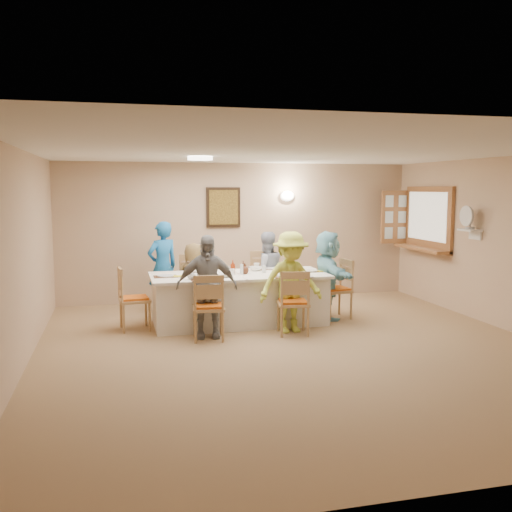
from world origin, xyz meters
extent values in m
plane|color=#A5815D|center=(0.00, 0.00, 0.00)|extent=(7.00, 7.00, 0.00)
plane|color=tan|center=(0.00, 3.50, 1.25)|extent=(6.50, 0.00, 6.50)
plane|color=tan|center=(0.00, -3.50, 1.25)|extent=(6.50, 0.00, 6.50)
plane|color=tan|center=(-3.25, 0.00, 1.25)|extent=(0.00, 7.00, 7.00)
plane|color=white|center=(0.00, 0.00, 2.50)|extent=(7.00, 7.00, 0.00)
cube|color=black|center=(-0.30, 3.47, 1.70)|extent=(0.62, 0.04, 0.72)
cube|color=black|center=(-0.30, 3.45, 1.70)|extent=(0.52, 0.02, 0.62)
ellipsoid|color=white|center=(0.90, 3.44, 1.90)|extent=(0.26, 0.09, 0.18)
cylinder|color=white|center=(-1.00, 1.50, 2.47)|extent=(0.36, 0.36, 0.05)
cube|color=#9D6139|center=(3.21, 2.40, 1.50)|extent=(0.06, 1.50, 1.15)
cube|color=#9D6139|center=(3.09, 2.40, 0.97)|extent=(0.30, 1.50, 0.05)
cube|color=#9D6139|center=(2.95, 3.16, 1.50)|extent=(0.55, 0.04, 1.00)
cube|color=white|center=(3.13, 1.05, 1.40)|extent=(0.22, 0.36, 0.03)
cube|color=white|center=(-0.41, 1.60, 0.38)|extent=(2.65, 1.12, 0.76)
imported|color=brown|center=(-1.01, 2.28, 0.59)|extent=(0.58, 0.38, 1.18)
imported|color=#989EB1|center=(0.19, 2.28, 0.67)|extent=(0.74, 0.63, 1.34)
imported|color=gray|center=(-1.01, 0.92, 0.71)|extent=(0.91, 0.53, 1.42)
imported|color=#DAEB51|center=(0.19, 0.92, 0.72)|extent=(1.01, 0.67, 1.44)
imported|color=#88D1E3|center=(1.01, 1.60, 0.69)|extent=(1.33, 0.55, 1.39)
imported|color=#1C6DB7|center=(-1.46, 2.75, 0.75)|extent=(0.83, 0.78, 1.50)
cube|color=#472B19|center=(-1.01, 1.18, 0.76)|extent=(0.37, 0.27, 0.01)
cylinder|color=white|center=(-1.01, 1.18, 0.77)|extent=(0.23, 0.23, 0.01)
cube|color=yellow|center=(-0.83, 1.13, 0.77)|extent=(0.14, 0.14, 0.01)
cube|color=#472B19|center=(0.19, 1.18, 0.76)|extent=(0.37, 0.28, 0.01)
cylinder|color=white|center=(0.19, 1.18, 0.77)|extent=(0.25, 0.25, 0.02)
cube|color=yellow|center=(0.37, 1.13, 0.77)|extent=(0.14, 0.14, 0.01)
cube|color=#472B19|center=(-1.01, 2.02, 0.76)|extent=(0.35, 0.26, 0.01)
cylinder|color=white|center=(-1.01, 2.02, 0.77)|extent=(0.24, 0.24, 0.01)
cube|color=yellow|center=(-0.83, 1.97, 0.77)|extent=(0.13, 0.13, 0.01)
cube|color=#472B19|center=(0.19, 2.02, 0.76)|extent=(0.36, 0.27, 0.01)
cylinder|color=white|center=(0.19, 2.02, 0.77)|extent=(0.23, 0.23, 0.01)
cube|color=yellow|center=(0.37, 1.97, 0.77)|extent=(0.14, 0.14, 0.01)
cube|color=#472B19|center=(-1.51, 1.60, 0.76)|extent=(0.34, 0.25, 0.01)
cylinder|color=white|center=(-1.51, 1.60, 0.77)|extent=(0.24, 0.24, 0.01)
cube|color=yellow|center=(-1.33, 1.55, 0.77)|extent=(0.14, 0.14, 0.01)
cube|color=#472B19|center=(0.71, 1.60, 0.76)|extent=(0.36, 0.27, 0.01)
cylinder|color=white|center=(0.71, 1.60, 0.77)|extent=(0.24, 0.24, 0.02)
cube|color=yellow|center=(0.89, 1.55, 0.77)|extent=(0.13, 0.13, 0.01)
imported|color=white|center=(-1.18, 1.26, 0.81)|extent=(0.15, 0.15, 0.09)
imported|color=white|center=(-0.01, 2.11, 0.80)|extent=(0.10, 0.10, 0.09)
imported|color=white|center=(-0.69, 1.36, 0.79)|extent=(0.27, 0.27, 0.06)
imported|color=white|center=(-0.09, 1.88, 0.79)|extent=(0.21, 0.21, 0.06)
imported|color=#9E2F0D|center=(-0.50, 1.63, 0.86)|extent=(0.13, 0.13, 0.21)
imported|color=#4B2414|center=(-0.34, 1.66, 0.85)|extent=(0.09, 0.09, 0.19)
imported|color=#4B2414|center=(-0.33, 1.59, 0.84)|extent=(0.20, 0.20, 0.16)
cylinder|color=silver|center=(-0.56, 1.65, 0.82)|extent=(0.07, 0.07, 0.10)
camera|label=1|loc=(-2.20, -6.71, 2.05)|focal=40.00mm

